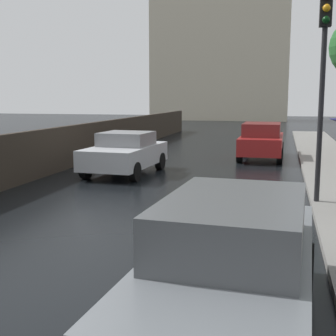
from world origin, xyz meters
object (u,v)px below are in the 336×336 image
at_px(traffic_light, 323,60).
at_px(car_red_mid_road, 262,140).
at_px(car_grey_far_ahead, 233,265).
at_px(car_silver_near_kerb, 125,153).

bearing_deg(traffic_light, car_red_mid_road, 101.24).
distance_m(car_red_mid_road, traffic_light, 8.97).
height_order(car_red_mid_road, traffic_light, traffic_light).
xyz_separation_m(car_red_mid_road, car_grey_far_ahead, (0.36, -14.89, 0.02)).
bearing_deg(traffic_light, car_silver_near_kerb, 149.86).
xyz_separation_m(car_grey_far_ahead, traffic_light, (1.31, 6.48, 2.61)).
distance_m(car_silver_near_kerb, car_red_mid_road, 6.55).
bearing_deg(car_grey_far_ahead, traffic_light, 81.83).
relative_size(car_silver_near_kerb, car_grey_far_ahead, 0.88).
height_order(car_silver_near_kerb, traffic_light, traffic_light).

